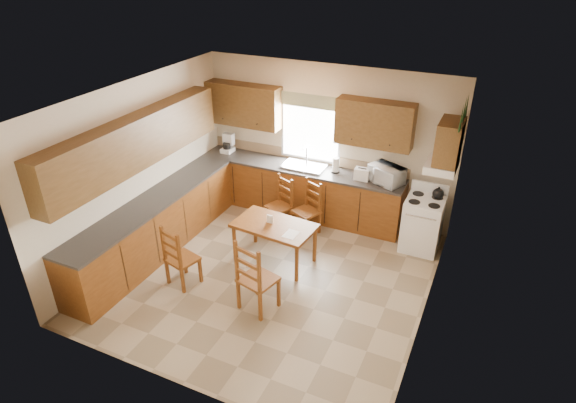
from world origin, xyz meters
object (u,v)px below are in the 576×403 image
at_px(dining_table, 275,242).
at_px(chair_far_right, 279,204).
at_px(chair_far_left, 306,208).
at_px(chair_near_left, 182,255).
at_px(chair_near_right, 258,275).
at_px(microwave, 386,175).
at_px(stove, 422,225).

distance_m(dining_table, chair_far_right, 1.01).
xyz_separation_m(dining_table, chair_far_left, (0.12, 0.97, 0.14)).
distance_m(chair_near_left, chair_near_right, 1.25).
bearing_deg(microwave, chair_far_left, -128.24).
bearing_deg(stove, dining_table, -146.53).
bearing_deg(stove, chair_near_right, -125.29).
xyz_separation_m(microwave, dining_table, (-1.28, -1.57, -0.74)).
relative_size(stove, dining_table, 0.71).
height_order(microwave, chair_far_right, microwave).
relative_size(chair_near_left, chair_far_right, 1.05).
height_order(microwave, chair_far_left, microwave).
distance_m(chair_far_left, chair_far_right, 0.50).
height_order(microwave, chair_near_right, microwave).
bearing_deg(chair_far_left, stove, 34.78).
bearing_deg(chair_near_right, chair_near_left, 13.16).
xyz_separation_m(dining_table, chair_near_left, (-0.95, -1.06, 0.15)).
height_order(dining_table, chair_far_right, chair_far_right).
height_order(dining_table, chair_near_right, chair_near_right).
relative_size(stove, chair_near_left, 0.90).
height_order(dining_table, chair_near_left, chair_near_left).
relative_size(microwave, chair_far_right, 0.54).
height_order(stove, chair_near_right, chair_near_right).
bearing_deg(chair_far_left, chair_near_left, -93.53).
bearing_deg(chair_far_right, chair_near_left, -82.79).
bearing_deg(chair_far_right, chair_near_right, -48.34).
xyz_separation_m(stove, microwave, (-0.71, 0.25, 0.64)).
bearing_deg(chair_far_left, dining_table, -72.84).
xyz_separation_m(microwave, chair_far_left, (-1.16, -0.60, -0.60)).
xyz_separation_m(dining_table, chair_near_right, (0.29, -1.08, 0.21)).
bearing_deg(chair_near_right, microwave, -96.30).
xyz_separation_m(stove, chair_near_left, (-2.95, -2.38, 0.05)).
xyz_separation_m(stove, dining_table, (-2.00, -1.31, -0.10)).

